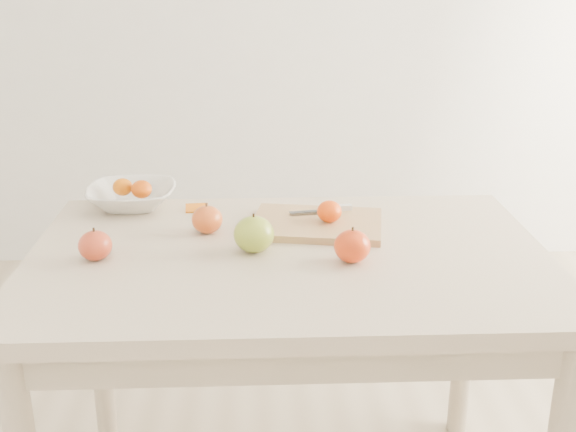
{
  "coord_description": "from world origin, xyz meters",
  "views": [
    {
      "loc": [
        -0.07,
        -1.54,
        1.39
      ],
      "look_at": [
        0.0,
        0.05,
        0.82
      ],
      "focal_mm": 45.0,
      "sensor_mm": 36.0,
      "label": 1
    }
  ],
  "objects": [
    {
      "name": "apple_red_a",
      "position": [
        -0.2,
        0.13,
        0.78
      ],
      "size": [
        0.08,
        0.08,
        0.07
      ],
      "primitive_type": "ellipsoid",
      "color": "#A52411",
      "rests_on": "table"
    },
    {
      "name": "fruit_bowl",
      "position": [
        -0.41,
        0.34,
        0.78
      ],
      "size": [
        0.24,
        0.24,
        0.06
      ],
      "primitive_type": "imported",
      "color": "silver",
      "rests_on": "table"
    },
    {
      "name": "apple_red_e",
      "position": [
        0.14,
        -0.06,
        0.79
      ],
      "size": [
        0.08,
        0.08,
        0.07
      ],
      "primitive_type": "ellipsoid",
      "color": "#A80805",
      "rests_on": "table"
    },
    {
      "name": "orange_peel_b",
      "position": [
        -0.19,
        0.27,
        0.75
      ],
      "size": [
        0.05,
        0.04,
        0.01
      ],
      "primitive_type": "cube",
      "rotation": [
        -0.14,
        0.0,
        0.1
      ],
      "color": "orange",
      "rests_on": "table"
    },
    {
      "name": "apple_green",
      "position": [
        -0.08,
        0.01,
        0.79
      ],
      "size": [
        0.09,
        0.09,
        0.08
      ],
      "primitive_type": "ellipsoid",
      "color": "olive",
      "rests_on": "table"
    },
    {
      "name": "bowl_tangerine_far",
      "position": [
        -0.38,
        0.32,
        0.8
      ],
      "size": [
        0.06,
        0.06,
        0.05
      ],
      "primitive_type": "ellipsoid",
      "color": "#CD4F07",
      "rests_on": "fruit_bowl"
    },
    {
      "name": "table",
      "position": [
        0.0,
        0.0,
        0.65
      ],
      "size": [
        1.2,
        0.8,
        0.75
      ],
      "color": "beige",
      "rests_on": "ground"
    },
    {
      "name": "board_tangerine",
      "position": [
        0.11,
        0.15,
        0.8
      ],
      "size": [
        0.06,
        0.06,
        0.05
      ],
      "primitive_type": "ellipsoid",
      "color": "#E44608",
      "rests_on": "cutting_board"
    },
    {
      "name": "paring_knife",
      "position": [
        0.12,
        0.23,
        0.78
      ],
      "size": [
        0.17,
        0.06,
        0.01
      ],
      "color": "silver",
      "rests_on": "cutting_board"
    },
    {
      "name": "cutting_board",
      "position": [
        0.08,
        0.16,
        0.76
      ],
      "size": [
        0.36,
        0.29,
        0.02
      ],
      "primitive_type": "cube",
      "rotation": [
        0.0,
        0.0,
        -0.17
      ],
      "color": "tan",
      "rests_on": "table"
    },
    {
      "name": "bowl_tangerine_near",
      "position": [
        -0.44,
        0.35,
        0.8
      ],
      "size": [
        0.05,
        0.05,
        0.05
      ],
      "primitive_type": "ellipsoid",
      "color": "#CB6307",
      "rests_on": "fruit_bowl"
    },
    {
      "name": "apple_red_d",
      "position": [
        -0.44,
        -0.03,
        0.78
      ],
      "size": [
        0.08,
        0.08,
        0.07
      ],
      "primitive_type": "ellipsoid",
      "color": "maroon",
      "rests_on": "table"
    },
    {
      "name": "orange_peel_a",
      "position": [
        -0.23,
        0.3,
        0.75
      ],
      "size": [
        0.06,
        0.05,
        0.01
      ],
      "primitive_type": "cube",
      "rotation": [
        0.21,
        0.0,
        0.08
      ],
      "color": "#D3640E",
      "rests_on": "table"
    }
  ]
}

